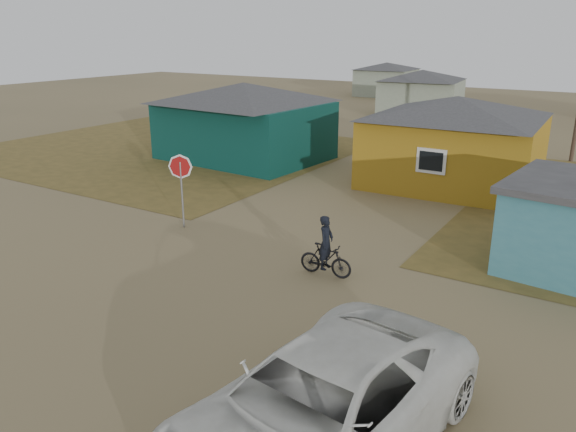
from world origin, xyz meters
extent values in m
plane|color=olive|center=(0.00, 0.00, 0.00)|extent=(120.00, 120.00, 0.00)
cube|color=brown|center=(-14.00, 13.00, 0.01)|extent=(20.00, 18.00, 0.00)
cube|color=#09322D|center=(-8.50, 13.50, 1.50)|extent=(8.40, 6.54, 3.00)
pyramid|color=#353537|center=(-8.50, 13.50, 3.50)|extent=(8.93, 7.08, 1.00)
cube|color=#A17618|center=(2.50, 14.00, 1.50)|extent=(7.21, 6.24, 3.00)
pyramid|color=#353537|center=(2.50, 14.00, 3.45)|extent=(7.72, 6.76, 0.90)
cube|color=silver|center=(2.50, 10.97, 1.65)|extent=(1.20, 0.06, 1.00)
cube|color=black|center=(2.50, 10.94, 1.65)|extent=(0.95, 0.04, 0.75)
cube|color=gray|center=(-6.00, 34.00, 1.40)|extent=(6.49, 5.60, 2.80)
pyramid|color=#353537|center=(-6.00, 34.00, 3.20)|extent=(7.04, 6.15, 0.80)
cube|color=gray|center=(-14.00, 46.00, 1.35)|extent=(5.75, 5.28, 2.70)
pyramid|color=#353537|center=(-14.00, 46.00, 3.05)|extent=(6.28, 5.81, 0.70)
cylinder|color=gray|center=(-3.71, 3.33, 1.17)|extent=(0.07, 0.07, 2.34)
imported|color=black|center=(2.43, 2.39, 0.47)|extent=(1.58, 0.53, 0.93)
imported|color=black|center=(2.43, 2.39, 0.99)|extent=(0.40, 0.58, 1.53)
imported|color=silver|center=(5.70, -3.88, 0.89)|extent=(3.77, 6.75, 1.78)
camera|label=1|loc=(9.23, -10.45, 6.56)|focal=35.00mm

